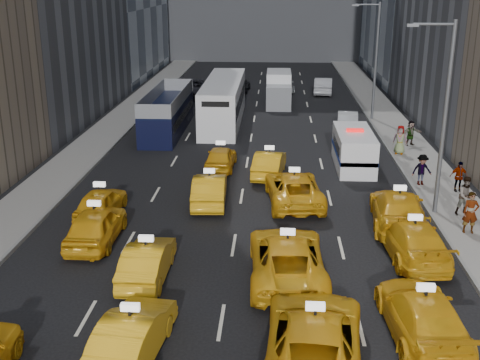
# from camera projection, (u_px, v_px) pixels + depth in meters

# --- Properties ---
(ground) EXTENTS (160.00, 160.00, 0.00)m
(ground) POSITION_uv_depth(u_px,v_px,m) (215.00, 359.00, 17.77)
(ground) COLOR black
(ground) RESTS_ON ground
(sidewalk_west) EXTENTS (3.00, 90.00, 0.15)m
(sidewalk_west) POSITION_uv_depth(u_px,v_px,m) (101.00, 138.00, 41.98)
(sidewalk_west) COLOR gray
(sidewalk_west) RESTS_ON ground
(sidewalk_east) EXTENTS (3.00, 90.00, 0.15)m
(sidewalk_east) POSITION_uv_depth(u_px,v_px,m) (405.00, 142.00, 40.82)
(sidewalk_east) COLOR gray
(sidewalk_east) RESTS_ON ground
(curb_west) EXTENTS (0.15, 90.00, 0.18)m
(curb_west) POSITION_uv_depth(u_px,v_px,m) (121.00, 138.00, 41.90)
(curb_west) COLOR slate
(curb_west) RESTS_ON ground
(curb_east) EXTENTS (0.15, 90.00, 0.18)m
(curb_east) POSITION_uv_depth(u_px,v_px,m) (383.00, 142.00, 40.89)
(curb_east) COLOR slate
(curb_east) RESTS_ON ground
(streetlight_near) EXTENTS (2.15, 0.22, 9.00)m
(streetlight_near) POSITION_uv_depth(u_px,v_px,m) (443.00, 113.00, 27.04)
(streetlight_near) COLOR #595B60
(streetlight_near) RESTS_ON ground
(streetlight_far) EXTENTS (2.15, 0.22, 9.00)m
(streetlight_far) POSITION_uv_depth(u_px,v_px,m) (375.00, 57.00, 45.97)
(streetlight_far) COLOR #595B60
(streetlight_far) RESTS_ON ground
(taxi_5) EXTENTS (2.05, 4.57, 1.45)m
(taxi_5) POSITION_uv_depth(u_px,v_px,m) (132.00, 335.00, 17.64)
(taxi_5) COLOR #E7A213
(taxi_5) RESTS_ON ground
(taxi_6) EXTENTS (3.25, 6.24, 1.68)m
(taxi_6) POSITION_uv_depth(u_px,v_px,m) (314.00, 339.00, 17.28)
(taxi_6) COLOR #E7A213
(taxi_6) RESTS_ON ground
(taxi_7) EXTENTS (2.44, 5.37, 1.53)m
(taxi_7) POSITION_uv_depth(u_px,v_px,m) (423.00, 316.00, 18.61)
(taxi_7) COLOR #E7A213
(taxi_7) RESTS_ON ground
(taxi_8) EXTENTS (1.85, 4.58, 1.56)m
(taxi_8) POSITION_uv_depth(u_px,v_px,m) (96.00, 225.00, 25.35)
(taxi_8) COLOR #E7A213
(taxi_8) RESTS_ON ground
(taxi_9) EXTENTS (1.51, 4.25, 1.40)m
(taxi_9) POSITION_uv_depth(u_px,v_px,m) (147.00, 261.00, 22.35)
(taxi_9) COLOR #E7A213
(taxi_9) RESTS_ON ground
(taxi_10) EXTENTS (2.97, 6.03, 1.65)m
(taxi_10) POSITION_uv_depth(u_px,v_px,m) (287.00, 258.00, 22.33)
(taxi_10) COLOR #E7A213
(taxi_10) RESTS_ON ground
(taxi_11) EXTENTS (2.42, 5.32, 1.51)m
(taxi_11) POSITION_uv_depth(u_px,v_px,m) (413.00, 240.00, 24.00)
(taxi_11) COLOR #E7A213
(taxi_11) RESTS_ON ground
(taxi_12) EXTENTS (1.85, 4.10, 1.37)m
(taxi_12) POSITION_uv_depth(u_px,v_px,m) (101.00, 202.00, 28.22)
(taxi_12) COLOR #E7A213
(taxi_12) RESTS_ON ground
(taxi_13) EXTENTS (1.81, 4.60, 1.49)m
(taxi_13) POSITION_uv_depth(u_px,v_px,m) (210.00, 189.00, 29.78)
(taxi_13) COLOR #E7A213
(taxi_13) RESTS_ON ground
(taxi_14) EXTENTS (3.10, 5.74, 1.53)m
(taxi_14) POSITION_uv_depth(u_px,v_px,m) (294.00, 188.00, 29.83)
(taxi_14) COLOR #E7A213
(taxi_14) RESTS_ON ground
(taxi_15) EXTENTS (2.81, 5.83, 1.64)m
(taxi_15) POSITION_uv_depth(u_px,v_px,m) (398.00, 210.00, 26.97)
(taxi_15) COLOR #E7A213
(taxi_15) RESTS_ON ground
(taxi_16) EXTENTS (1.77, 4.07, 1.37)m
(taxi_16) POSITION_uv_depth(u_px,v_px,m) (221.00, 158.00, 35.24)
(taxi_16) COLOR #E7A213
(taxi_16) RESTS_ON ground
(taxi_17) EXTENTS (2.00, 4.50, 1.44)m
(taxi_17) POSITION_uv_depth(u_px,v_px,m) (269.00, 164.00, 33.99)
(taxi_17) COLOR #E7A213
(taxi_17) RESTS_ON ground
(nypd_van) EXTENTS (2.79, 5.63, 2.32)m
(nypd_van) POSITION_uv_depth(u_px,v_px,m) (354.00, 150.00, 35.48)
(nypd_van) COLOR white
(nypd_van) RESTS_ON ground
(double_decker) EXTENTS (2.53, 10.37, 3.01)m
(double_decker) POSITION_uv_depth(u_px,v_px,m) (168.00, 112.00, 43.57)
(double_decker) COLOR black
(double_decker) RESTS_ON ground
(city_bus) EXTENTS (3.49, 12.92, 3.30)m
(city_bus) POSITION_uv_depth(u_px,v_px,m) (224.00, 102.00, 46.32)
(city_bus) COLOR silver
(city_bus) RESTS_ON ground
(box_truck) EXTENTS (2.72, 6.36, 2.82)m
(box_truck) POSITION_uv_depth(u_px,v_px,m) (279.00, 89.00, 52.98)
(box_truck) COLOR white
(box_truck) RESTS_ON ground
(misc_car_0) EXTENTS (1.88, 4.29, 1.37)m
(misc_car_0) POSITION_uv_depth(u_px,v_px,m) (348.00, 120.00, 44.66)
(misc_car_0) COLOR #A4A7AC
(misc_car_0) RESTS_ON ground
(misc_car_1) EXTENTS (3.14, 6.09, 1.64)m
(misc_car_1) POSITION_uv_depth(u_px,v_px,m) (196.00, 87.00, 57.14)
(misc_car_1) COLOR black
(misc_car_1) RESTS_ON ground
(misc_car_2) EXTENTS (2.04, 4.68, 1.34)m
(misc_car_2) POSITION_uv_depth(u_px,v_px,m) (284.00, 85.00, 59.40)
(misc_car_2) COLOR gray
(misc_car_2) RESTS_ON ground
(misc_car_3) EXTENTS (1.86, 4.04, 1.34)m
(misc_car_3) POSITION_uv_depth(u_px,v_px,m) (241.00, 85.00, 59.35)
(misc_car_3) COLOR black
(misc_car_3) RESTS_ON ground
(misc_car_4) EXTENTS (2.08, 4.92, 1.58)m
(misc_car_4) POSITION_uv_depth(u_px,v_px,m) (323.00, 86.00, 58.13)
(misc_car_4) COLOR #999BA1
(misc_car_4) RESTS_ON ground
(pedestrian_0) EXTENTS (0.70, 0.48, 1.85)m
(pedestrian_0) POSITION_uv_depth(u_px,v_px,m) (471.00, 213.00, 25.92)
(pedestrian_0) COLOR gray
(pedestrian_0) RESTS_ON sidewalk_east
(pedestrian_1) EXTENTS (0.96, 0.62, 1.86)m
(pedestrian_1) POSITION_uv_depth(u_px,v_px,m) (466.00, 196.00, 27.91)
(pedestrian_1) COLOR gray
(pedestrian_1) RESTS_ON sidewalk_east
(pedestrian_2) EXTENTS (1.15, 0.65, 1.68)m
(pedestrian_2) POSITION_uv_depth(u_px,v_px,m) (422.00, 170.00, 32.00)
(pedestrian_2) COLOR gray
(pedestrian_2) RESTS_ON sidewalk_east
(pedestrian_3) EXTENTS (0.98, 0.52, 1.60)m
(pedestrian_3) POSITION_uv_depth(u_px,v_px,m) (459.00, 176.00, 31.04)
(pedestrian_3) COLOR gray
(pedestrian_3) RESTS_ON sidewalk_east
(pedestrian_4) EXTENTS (0.99, 0.71, 1.82)m
(pedestrian_4) POSITION_uv_depth(u_px,v_px,m) (400.00, 140.00, 37.67)
(pedestrian_4) COLOR gray
(pedestrian_4) RESTS_ON sidewalk_east
(pedestrian_5) EXTENTS (1.57, 1.01, 1.64)m
(pedestrian_5) POSITION_uv_depth(u_px,v_px,m) (411.00, 133.00, 39.65)
(pedestrian_5) COLOR gray
(pedestrian_5) RESTS_ON sidewalk_east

